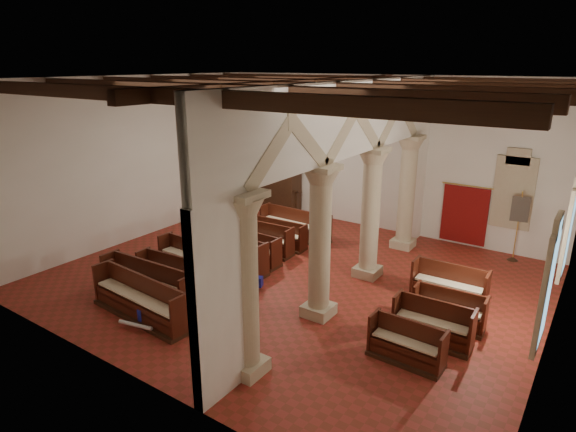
{
  "coord_description": "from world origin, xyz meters",
  "views": [
    {
      "loc": [
        7.56,
        -11.38,
        6.42
      ],
      "look_at": [
        -0.54,
        0.5,
        1.82
      ],
      "focal_mm": 30.0,
      "sensor_mm": 36.0,
      "label": 1
    }
  ],
  "objects_px": {
    "lectern": "(296,204)",
    "aisle_pew_0": "(406,348)",
    "nave_pew_0": "(141,304)",
    "processional_banner": "(516,238)",
    "pipe_organ": "(278,182)"
  },
  "relations": [
    {
      "from": "nave_pew_0",
      "to": "aisle_pew_0",
      "type": "relative_size",
      "value": 1.98
    },
    {
      "from": "lectern",
      "to": "nave_pew_0",
      "type": "distance_m",
      "value": 9.84
    },
    {
      "from": "lectern",
      "to": "processional_banner",
      "type": "xyz_separation_m",
      "value": [
        8.89,
        -0.06,
        0.31
      ]
    },
    {
      "from": "processional_banner",
      "to": "aisle_pew_0",
      "type": "bearing_deg",
      "value": -106.85
    },
    {
      "from": "pipe_organ",
      "to": "nave_pew_0",
      "type": "bearing_deg",
      "value": -75.6
    },
    {
      "from": "lectern",
      "to": "nave_pew_0",
      "type": "relative_size",
      "value": 0.35
    },
    {
      "from": "lectern",
      "to": "aisle_pew_0",
      "type": "height_order",
      "value": "lectern"
    },
    {
      "from": "nave_pew_0",
      "to": "processional_banner",
      "type": "bearing_deg",
      "value": 56.53
    },
    {
      "from": "nave_pew_0",
      "to": "lectern",
      "type": "bearing_deg",
      "value": 102.79
    },
    {
      "from": "pipe_organ",
      "to": "nave_pew_0",
      "type": "relative_size",
      "value": 1.29
    },
    {
      "from": "lectern",
      "to": "nave_pew_0",
      "type": "bearing_deg",
      "value": -86.11
    },
    {
      "from": "lectern",
      "to": "aisle_pew_0",
      "type": "bearing_deg",
      "value": -48.79
    },
    {
      "from": "pipe_organ",
      "to": "processional_banner",
      "type": "relative_size",
      "value": 1.82
    },
    {
      "from": "nave_pew_0",
      "to": "pipe_organ",
      "type": "bearing_deg",
      "value": 108.21
    },
    {
      "from": "pipe_organ",
      "to": "nave_pew_0",
      "type": "distance_m",
      "value": 10.1
    }
  ]
}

